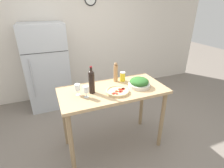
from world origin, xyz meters
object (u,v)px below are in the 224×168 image
Objects in this scene: refrigerator at (47,67)px; salt_canister at (123,77)px; wine_bottle at (92,81)px; homemade_pizza at (118,91)px; pepper_mill at (116,72)px; salad_bowl at (139,83)px; wine_glass_far at (77,88)px; wine_glass_near at (86,90)px.

salt_canister is (0.97, -1.39, 0.18)m from refrigerator.
wine_bottle is 0.35m from homemade_pizza.
pepper_mill is 2.07× the size of salt_canister.
wine_bottle is 1.20× the size of homemade_pizza.
homemade_pizza is at bearing -65.83° from refrigerator.
homemade_pizza is at bearing -124.75° from salt_canister.
salad_bowl is at bearing -56.22° from refrigerator.
salad_bowl is 2.18× the size of salt_canister.
refrigerator is at bearing 106.33° from wine_bottle.
salad_bowl reaches higher than homemade_pizza.
refrigerator is 1.67m from wine_bottle.
refrigerator is at bearing 100.26° from wine_glass_far.
refrigerator reaches higher than salt_canister.
wine_glass_far is at bearing -79.74° from refrigerator.
pepper_mill is at bearing 27.65° from wine_bottle.
wine_glass_near is 0.59m from pepper_mill.
salt_canister is at bearing 55.25° from homemade_pizza.
pepper_mill reaches higher than wine_glass_near.
refrigerator is 5.56× the size of salad_bowl.
salad_bowl is at bearing 8.85° from homemade_pizza.
wine_glass_near reaches higher than salt_canister.
wine_glass_near is at bearing -138.67° from wine_bottle.
wine_glass_far is (-0.08, 0.09, 0.00)m from wine_glass_near.
wine_bottle reaches higher than pepper_mill.
wine_glass_far is at bearing 165.54° from homemade_pizza.
wine_glass_far is at bearing 132.31° from wine_glass_near.
wine_bottle is 2.58× the size of salt_canister.
wine_glass_far is 0.63m from pepper_mill.
salt_canister reaches higher than homemade_pizza.
pepper_mill is at bearing 30.58° from wine_glass_near.
wine_glass_near is 0.66m from salt_canister.
salad_bowl is (0.82, -0.07, -0.04)m from wine_glass_far.
salt_canister is at bearing 14.69° from wine_glass_far.
pepper_mill is at bearing 163.02° from salt_canister.
wine_glass_far is 0.52× the size of pepper_mill.
wine_bottle reaches higher than wine_glass_far.
wine_glass_far is at bearing -165.31° from salt_canister.
wine_glass_far is 0.50× the size of homemade_pizza.
salt_canister is at bearing -55.13° from refrigerator.
wine_bottle is 1.24× the size of pepper_mill.
wine_bottle is 0.65m from salad_bowl.
salad_bowl is at bearing -4.92° from wine_glass_far.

